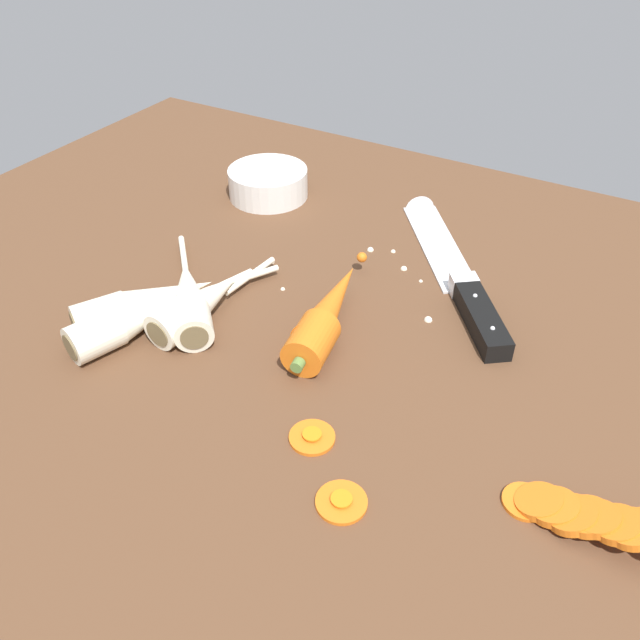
{
  "coord_description": "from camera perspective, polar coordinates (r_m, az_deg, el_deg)",
  "views": [
    {
      "loc": [
        26.71,
        -48.18,
        43.09
      ],
      "look_at": [
        0.0,
        -2.0,
        1.5
      ],
      "focal_mm": 36.84,
      "sensor_mm": 36.0,
      "label": 1
    }
  ],
  "objects": [
    {
      "name": "ground_plane",
      "position": [
        0.71,
        0.81,
        -1.36
      ],
      "size": [
        120.0,
        90.0,
        4.0
      ],
      "primitive_type": "cube",
      "color": "brown"
    },
    {
      "name": "chefs_knife",
      "position": [
        0.8,
        11.1,
        5.12
      ],
      "size": [
        23.7,
        29.66,
        4.18
      ],
      "color": "silver",
      "rests_on": "ground_plane"
    },
    {
      "name": "whole_carrot",
      "position": [
        0.67,
        0.68,
        0.48
      ],
      "size": [
        6.86,
        20.83,
        4.2
      ],
      "color": "orange",
      "rests_on": "ground_plane"
    },
    {
      "name": "parsnip_front",
      "position": [
        0.71,
        -11.3,
        1.88
      ],
      "size": [
        16.15,
        16.91,
        4.0
      ],
      "color": "silver",
      "rests_on": "ground_plane"
    },
    {
      "name": "parsnip_mid_left",
      "position": [
        0.72,
        -14.87,
        1.44
      ],
      "size": [
        13.24,
        21.25,
        4.0
      ],
      "color": "silver",
      "rests_on": "ground_plane"
    },
    {
      "name": "parsnip_mid_right",
      "position": [
        0.7,
        -10.47,
        1.29
      ],
      "size": [
        4.9,
        18.6,
        4.0
      ],
      "color": "silver",
      "rests_on": "ground_plane"
    },
    {
      "name": "parsnip_back",
      "position": [
        0.7,
        -15.72,
        0.18
      ],
      "size": [
        8.94,
        21.51,
        4.0
      ],
      "color": "silver",
      "rests_on": "ground_plane"
    },
    {
      "name": "carrot_slice_stack",
      "position": [
        0.55,
        22.46,
        -15.54
      ],
      "size": [
        13.3,
        4.16,
        3.83
      ],
      "color": "orange",
      "rests_on": "ground_plane"
    },
    {
      "name": "carrot_slice_stray_near",
      "position": [
        0.58,
        -0.7,
        -10.03
      ],
      "size": [
        4.06,
        4.06,
        0.7
      ],
      "color": "orange",
      "rests_on": "ground_plane"
    },
    {
      "name": "carrot_slice_stray_mid",
      "position": [
        0.53,
        1.87,
        -15.41
      ],
      "size": [
        4.15,
        4.15,
        0.7
      ],
      "color": "orange",
      "rests_on": "ground_plane"
    },
    {
      "name": "prep_bowl",
      "position": [
        0.94,
        -4.54,
        11.86
      ],
      "size": [
        11.0,
        11.0,
        4.0
      ],
      "color": "white",
      "rests_on": "ground_plane"
    },
    {
      "name": "mince_crumbs",
      "position": [
        0.76,
        4.97,
        3.74
      ],
      "size": [
        21.45,
        14.14,
        0.88
      ],
      "color": "silver",
      "rests_on": "ground_plane"
    }
  ]
}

